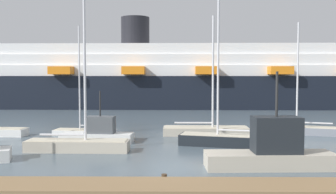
% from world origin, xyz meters
% --- Properties ---
extents(ground_plane, '(600.00, 600.00, 0.00)m').
position_xyz_m(ground_plane, '(0.00, 0.00, 0.00)').
color(ground_plane, '#4C5B66').
extents(dock_pier, '(22.02, 2.33, 0.51)m').
position_xyz_m(dock_pier, '(0.00, -4.02, 0.21)').
color(dock_pier, olive).
rests_on(dock_pier, ground_plane).
extents(sailboat_1, '(6.30, 3.12, 11.98)m').
position_xyz_m(sailboat_1, '(3.88, 6.51, 0.56)').
color(sailboat_1, black).
rests_on(sailboat_1, ground_plane).
extents(sailboat_2, '(6.45, 1.62, 9.53)m').
position_xyz_m(sailboat_2, '(-5.56, 4.53, 0.51)').
color(sailboat_2, '#BCB29E').
rests_on(sailboat_2, ground_plane).
extents(sailboat_4, '(6.18, 3.39, 8.99)m').
position_xyz_m(sailboat_4, '(10.90, 11.77, 0.45)').
color(sailboat_4, gray).
rests_on(sailboat_4, ground_plane).
extents(sailboat_6, '(5.03, 1.97, 8.63)m').
position_xyz_m(sailboat_6, '(-6.63, 11.11, 0.38)').
color(sailboat_6, white).
rests_on(sailboat_6, ground_plane).
extents(sailboat_7, '(6.78, 2.06, 9.42)m').
position_xyz_m(sailboat_7, '(3.03, 11.23, 0.45)').
color(sailboat_7, '#BCB29E').
rests_on(sailboat_7, ground_plane).
extents(fishing_boat_0, '(6.63, 2.10, 4.95)m').
position_xyz_m(fishing_boat_0, '(5.46, 0.35, 0.92)').
color(fishing_boat_0, '#BCB29E').
rests_on(fishing_boat_0, ground_plane).
extents(fishing_boat_2, '(5.21, 1.88, 3.64)m').
position_xyz_m(fishing_boat_2, '(-4.92, 7.81, 0.66)').
color(fishing_boat_2, white).
rests_on(fishing_boat_2, ground_plane).
extents(cruise_ship, '(84.58, 14.09, 13.43)m').
position_xyz_m(cruise_ship, '(9.83, 38.67, 4.25)').
color(cruise_ship, black).
rests_on(cruise_ship, ground_plane).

